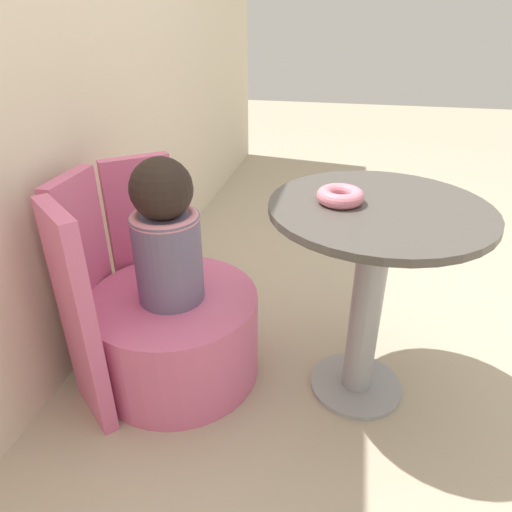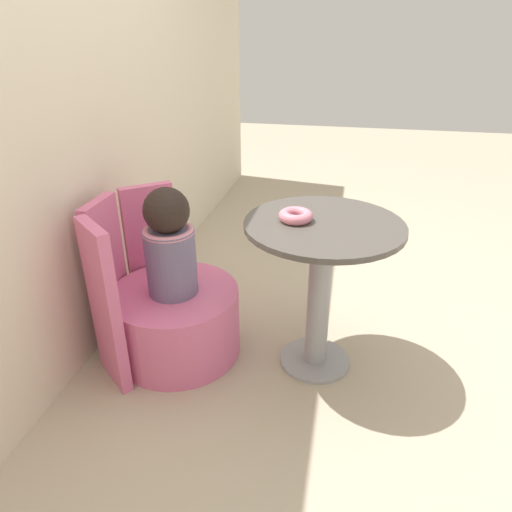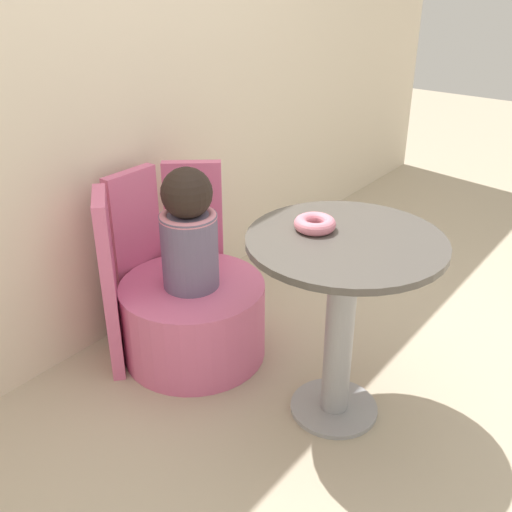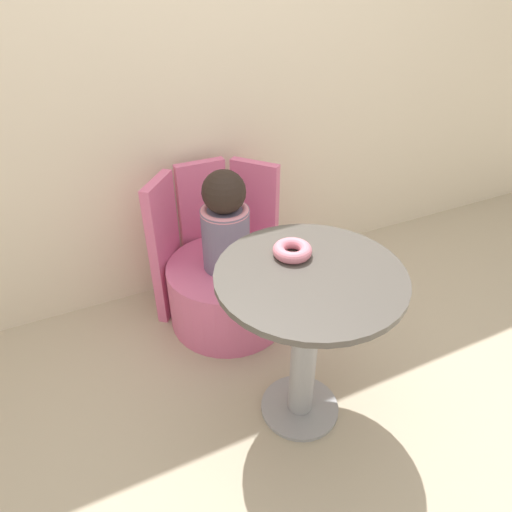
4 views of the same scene
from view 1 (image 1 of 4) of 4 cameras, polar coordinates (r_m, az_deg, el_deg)
name	(u,v)px [view 1 (image 1 of 4)]	position (r m, az deg, el deg)	size (l,w,h in m)	color
ground_plane	(357,390)	(1.82, 12.51, -16.03)	(12.00, 12.00, 0.00)	#B7A88E
back_wall	(9,30)	(1.66, -28.47, 23.57)	(6.00, 0.06, 2.40)	beige
round_table	(372,266)	(1.52, 14.30, -1.17)	(0.68, 0.68, 0.73)	#99999E
tub_chair	(176,334)	(1.77, -9.91, -9.63)	(0.61, 0.61, 0.34)	#DB6693
booth_backrest	(106,279)	(1.76, -18.22, -2.74)	(0.72, 0.26, 0.77)	#DB6693
child_figure	(166,235)	(1.55, -11.18, 2.62)	(0.23, 0.23, 0.51)	slate
donut	(340,196)	(1.41, 10.49, 7.39)	(0.14, 0.14, 0.04)	pink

